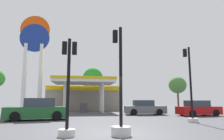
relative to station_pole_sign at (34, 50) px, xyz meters
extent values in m
plane|color=#47474C|center=(8.01, -17.05, -7.76)|extent=(90.00, 90.00, 0.00)
cube|color=gray|center=(6.38, 5.86, -5.99)|extent=(10.64, 5.40, 3.53)
cube|color=#EAB70C|center=(6.38, 3.11, -4.58)|extent=(10.64, 0.12, 0.60)
cube|color=white|center=(6.38, -0.04, -3.98)|extent=(7.52, 5.79, 0.35)
cube|color=#EAB70C|center=(6.38, -0.04, -3.66)|extent=(7.62, 5.89, 0.30)
cylinder|color=silver|center=(4.13, -1.63, -5.96)|extent=(0.32, 0.32, 3.60)
cylinder|color=silver|center=(8.64, -1.63, -5.96)|extent=(0.32, 0.32, 3.60)
cylinder|color=silver|center=(4.13, 1.55, -5.96)|extent=(0.32, 0.32, 3.60)
cylinder|color=silver|center=(8.64, 1.55, -5.96)|extent=(0.32, 0.32, 3.60)
cube|color=#4C4C51|center=(6.38, -0.04, -7.21)|extent=(0.90, 0.60, 1.10)
cube|color=white|center=(-0.96, -0.01, -3.46)|extent=(0.40, 0.56, 8.59)
cube|color=white|center=(0.96, -0.01, -3.46)|extent=(0.40, 0.56, 8.59)
cylinder|color=navy|center=(0.00, -0.01, 1.65)|extent=(3.65, 0.22, 3.65)
cylinder|color=#EA4C0C|center=(0.00, 0.01, 2.75)|extent=(3.65, 0.22, 3.65)
cube|color=white|center=(0.00, 0.05, 2.20)|extent=(3.36, 0.08, 0.66)
cylinder|color=black|center=(14.00, -4.86, -7.44)|extent=(0.65, 0.27, 0.63)
cylinder|color=black|center=(13.85, -6.56, -7.44)|extent=(0.65, 0.27, 0.63)
cylinder|color=black|center=(11.44, -4.64, -7.44)|extent=(0.65, 0.27, 0.63)
cylinder|color=black|center=(11.29, -6.33, -7.44)|extent=(0.65, 0.27, 0.63)
cube|color=slate|center=(12.65, -5.60, -7.23)|extent=(4.29, 2.09, 0.75)
cube|color=#2D3842|center=(12.50, -5.58, -6.58)|extent=(2.10, 1.71, 0.63)
cube|color=black|center=(14.67, -5.77, -7.34)|extent=(0.26, 1.66, 0.24)
cylinder|color=black|center=(1.57, -11.08, -7.41)|extent=(0.73, 0.35, 0.70)
cylinder|color=black|center=(1.28, -9.23, -7.41)|extent=(0.73, 0.35, 0.70)
cylinder|color=black|center=(4.37, -10.63, -7.41)|extent=(0.73, 0.35, 0.70)
cylinder|color=black|center=(4.08, -8.79, -7.41)|extent=(0.73, 0.35, 0.70)
cube|color=#1E5928|center=(2.83, -9.93, -7.18)|extent=(4.82, 2.61, 0.83)
cube|color=#2D3842|center=(2.99, -9.91, -6.46)|extent=(2.42, 2.02, 0.70)
cube|color=black|center=(0.61, -10.28, -7.30)|extent=(0.41, 1.82, 0.26)
cylinder|color=black|center=(18.51, -6.81, -7.45)|extent=(0.64, 0.27, 0.62)
cylinder|color=black|center=(18.68, -8.46, -7.45)|extent=(0.64, 0.27, 0.62)
cylinder|color=black|center=(16.01, -7.06, -7.45)|extent=(0.64, 0.27, 0.62)
cylinder|color=black|center=(16.17, -8.71, -7.45)|extent=(0.64, 0.27, 0.62)
cube|color=#A51111|center=(17.34, -7.76, -7.24)|extent=(4.21, 2.10, 0.74)
cube|color=#2D3842|center=(17.20, -7.77, -6.61)|extent=(2.08, 1.70, 0.62)
cube|color=black|center=(19.33, -7.56, -7.35)|extent=(0.28, 1.62, 0.23)
cylinder|color=silver|center=(13.65, -13.14, -7.62)|extent=(0.69, 0.69, 0.27)
cylinder|color=black|center=(13.65, -13.14, -5.00)|extent=(0.14, 0.14, 4.97)
cube|color=black|center=(13.43, -12.98, -2.90)|extent=(0.21, 0.20, 0.57)
sphere|color=red|center=(13.43, -12.86, -2.72)|extent=(0.15, 0.15, 0.15)
sphere|color=#D89E0C|center=(13.43, -12.86, -2.90)|extent=(0.15, 0.15, 0.15)
sphere|color=green|center=(13.43, -12.86, -3.08)|extent=(0.15, 0.15, 0.15)
cylinder|color=silver|center=(5.58, -17.44, -7.61)|extent=(0.70, 0.70, 0.29)
cylinder|color=black|center=(5.58, -17.44, -5.52)|extent=(0.14, 0.14, 3.90)
cube|color=black|center=(5.36, -17.28, -3.96)|extent=(0.21, 0.20, 0.57)
sphere|color=red|center=(5.36, -17.16, -3.78)|extent=(0.15, 0.15, 0.15)
sphere|color=#D89E0C|center=(5.36, -17.16, -3.96)|extent=(0.15, 0.15, 0.15)
sphere|color=green|center=(5.36, -17.16, -4.14)|extent=(0.15, 0.15, 0.15)
cube|color=black|center=(5.80, -17.28, -3.96)|extent=(0.21, 0.20, 0.57)
sphere|color=red|center=(5.80, -17.16, -3.78)|extent=(0.15, 0.15, 0.15)
sphere|color=#D89E0C|center=(5.80, -17.16, -3.96)|extent=(0.15, 0.15, 0.15)
sphere|color=green|center=(5.80, -17.16, -4.14)|extent=(0.15, 0.15, 0.15)
cylinder|color=silver|center=(7.84, -17.65, -7.56)|extent=(0.83, 0.83, 0.38)
cylinder|color=black|center=(7.84, -17.65, -5.19)|extent=(0.14, 0.14, 4.38)
cube|color=black|center=(7.62, -17.49, -3.38)|extent=(0.21, 0.20, 0.57)
sphere|color=red|center=(7.62, -17.37, -3.20)|extent=(0.15, 0.15, 0.15)
sphere|color=#D89E0C|center=(7.62, -17.37, -3.38)|extent=(0.15, 0.15, 0.15)
sphere|color=green|center=(7.62, -17.37, -3.56)|extent=(0.15, 0.15, 0.15)
cylinder|color=brown|center=(8.05, 10.88, -5.79)|extent=(0.29, 0.29, 3.94)
ellipsoid|color=#278829|center=(8.05, 10.88, -2.41)|extent=(3.76, 3.76, 4.12)
cylinder|color=brown|center=(25.20, 12.43, -6.15)|extent=(0.36, 0.36, 3.21)
ellipsoid|color=#467D37|center=(25.20, 12.43, -3.23)|extent=(3.51, 3.51, 3.33)
camera|label=1|loc=(6.19, -26.37, -6.27)|focal=32.68mm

